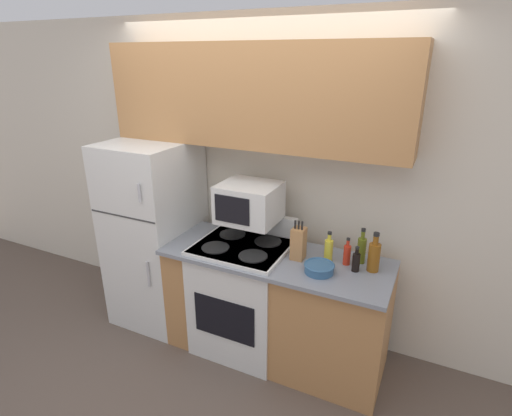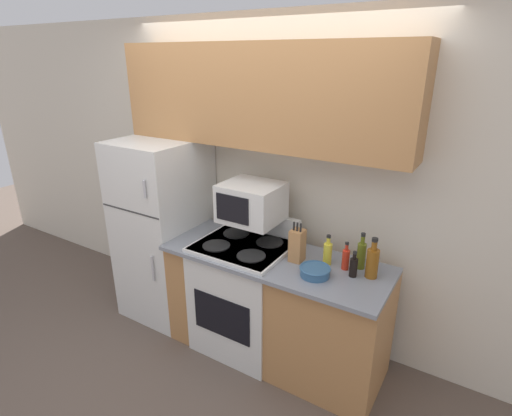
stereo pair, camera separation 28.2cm
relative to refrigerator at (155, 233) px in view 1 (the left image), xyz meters
The scene contains 14 objects.
ground_plane 1.21m from the refrigerator, 22.94° to the right, with size 12.00×12.00×0.00m, color brown.
wall_back 1.03m from the refrigerator, 24.96° to the left, with size 8.00×0.05×2.55m.
lower_cabinets 1.21m from the refrigerator, ahead, with size 1.67×0.64×0.88m.
refrigerator is the anchor object (origin of this frame).
upper_cabinets 1.45m from the refrigerator, 14.17° to the left, with size 2.32×0.31×0.73m.
stove 0.95m from the refrigerator, ahead, with size 0.69×0.62×1.07m.
microwave 0.99m from the refrigerator, ahead, with size 0.43×0.39×0.29m.
knife_block 1.34m from the refrigerator, ahead, with size 0.09×0.10×0.29m.
bowl 1.53m from the refrigerator, ahead, with size 0.21×0.21×0.06m.
bottle_olive_oil 1.75m from the refrigerator, ahead, with size 0.06×0.06×0.26m.
bottle_cooking_spray 1.53m from the refrigerator, ahead, with size 0.06×0.06×0.22m.
bottle_soy_sauce 1.74m from the refrigerator, ahead, with size 0.05×0.05×0.18m.
bottle_whiskey 1.84m from the refrigerator, ahead, with size 0.08×0.08×0.28m.
bottle_hot_sauce 1.66m from the refrigerator, ahead, with size 0.05×0.05×0.20m.
Camera 1 is at (1.32, -2.11, 2.24)m, focal length 28.00 mm.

